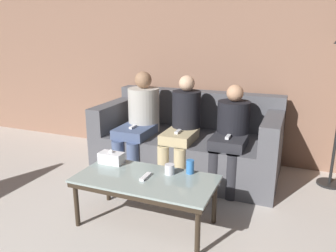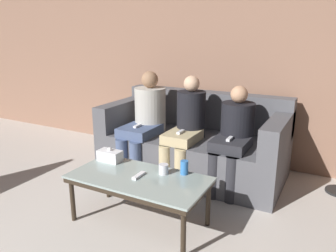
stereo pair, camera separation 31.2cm
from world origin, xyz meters
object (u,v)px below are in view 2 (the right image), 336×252
object	(u,v)px
cup_near_left	(164,169)
cup_near_right	(184,167)
seated_person_mid_right	(234,134)
seated_person_left_end	(146,118)
coffee_table	(139,181)
seated_person_mid_left	(186,126)
game_remote	(139,176)
couch	(194,144)
tissue_box	(110,156)

from	to	relation	value
cup_near_left	cup_near_right	size ratio (longest dim) A/B	0.72
cup_near_left	seated_person_mid_right	bearing A→B (deg)	69.33
seated_person_left_end	seated_person_mid_right	size ratio (longest dim) A/B	1.09
coffee_table	cup_near_left	size ratio (longest dim) A/B	13.43
cup_near_left	seated_person_mid_left	distance (m)	0.89
cup_near_right	game_remote	size ratio (longest dim) A/B	0.79
coffee_table	seated_person_left_end	bearing A→B (deg)	119.04
seated_person_left_end	seated_person_mid_right	world-z (taller)	seated_person_left_end
cup_near_left	game_remote	world-z (taller)	cup_near_left
couch	cup_near_left	size ratio (longest dim) A/B	23.73
cup_near_right	tissue_box	world-z (taller)	tissue_box
coffee_table	tissue_box	size ratio (longest dim) A/B	5.20
cup_near_right	seated_person_mid_right	distance (m)	0.81
cup_near_right	tissue_box	bearing A→B (deg)	-175.51
cup_near_right	seated_person_mid_right	size ratio (longest dim) A/B	0.11
seated_person_mid_right	tissue_box	bearing A→B (deg)	-136.88
couch	seated_person_mid_left	xyz separation A→B (m)	(0.00, -0.22, 0.28)
tissue_box	seated_person_left_end	xyz separation A→B (m)	(-0.14, 0.85, 0.15)
seated_person_mid_left	seated_person_mid_right	world-z (taller)	seated_person_mid_left
seated_person_left_end	seated_person_mid_left	distance (m)	0.52
cup_near_left	seated_person_left_end	bearing A→B (deg)	129.49
game_remote	seated_person_mid_right	distance (m)	1.13
game_remote	seated_person_mid_right	world-z (taller)	seated_person_mid_right
tissue_box	coffee_table	bearing A→B (deg)	-21.53
seated_person_mid_right	cup_near_left	bearing A→B (deg)	-110.67
tissue_box	seated_person_left_end	distance (m)	0.87
couch	game_remote	world-z (taller)	couch
couch	cup_near_right	world-z (taller)	couch
cup_near_left	seated_person_mid_right	size ratio (longest dim) A/B	0.08
cup_near_left	seated_person_mid_right	world-z (taller)	seated_person_mid_right
cup_near_left	tissue_box	distance (m)	0.58
cup_near_right	seated_person_left_end	xyz separation A→B (m)	(-0.87, 0.79, 0.14)
couch	seated_person_mid_right	xyz separation A→B (m)	(0.52, -0.22, 0.25)
couch	seated_person_mid_right	distance (m)	0.62
tissue_box	game_remote	distance (m)	0.46
tissue_box	game_remote	size ratio (longest dim) A/B	1.47
cup_near_right	seated_person_mid_left	world-z (taller)	seated_person_mid_left
tissue_box	seated_person_left_end	size ratio (longest dim) A/B	0.19
cup_near_left	seated_person_mid_right	xyz separation A→B (m)	(0.33, 0.87, 0.11)
tissue_box	game_remote	xyz separation A→B (m)	(0.42, -0.17, -0.04)
cup_near_right	seated_person_mid_right	xyz separation A→B (m)	(0.17, 0.79, 0.10)
coffee_table	seated_person_mid_right	xyz separation A→B (m)	(0.48, 1.01, 0.20)
couch	seated_person_mid_right	size ratio (longest dim) A/B	1.91
cup_near_right	tissue_box	size ratio (longest dim) A/B	0.54
game_remote	seated_person_left_end	size ratio (longest dim) A/B	0.13
couch	cup_near_left	world-z (taller)	couch
tissue_box	cup_near_right	bearing A→B (deg)	4.49
coffee_table	cup_near_right	world-z (taller)	cup_near_right
cup_near_left	cup_near_right	bearing A→B (deg)	27.31
cup_near_left	game_remote	bearing A→B (deg)	-136.55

